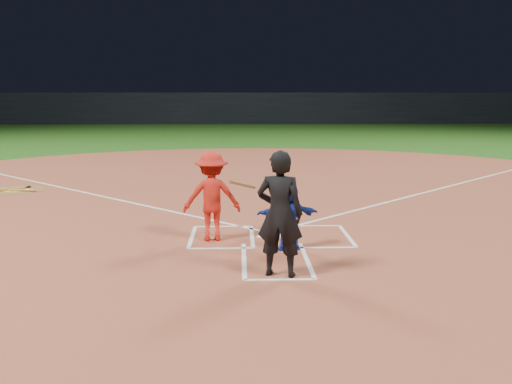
{
  "coord_description": "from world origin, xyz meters",
  "views": [
    {
      "loc": [
        -0.64,
        -11.31,
        2.84
      ],
      "look_at": [
        -0.3,
        -0.4,
        1.0
      ],
      "focal_mm": 40.0,
      "sensor_mm": 36.0,
      "label": 1
    }
  ],
  "objects_px": {
    "home_plate": "(270,236)",
    "catcher": "(289,216)",
    "umpire": "(280,214)",
    "on_deck_circle": "(17,190)",
    "batter_at_plate": "(212,197)"
  },
  "relations": [
    {
      "from": "on_deck_circle",
      "to": "batter_at_plate",
      "type": "bearing_deg",
      "value": -45.17
    },
    {
      "from": "catcher",
      "to": "batter_at_plate",
      "type": "distance_m",
      "value": 1.66
    },
    {
      "from": "on_deck_circle",
      "to": "umpire",
      "type": "bearing_deg",
      "value": -49.22
    },
    {
      "from": "batter_at_plate",
      "to": "catcher",
      "type": "bearing_deg",
      "value": -27.53
    },
    {
      "from": "home_plate",
      "to": "umpire",
      "type": "height_order",
      "value": "umpire"
    },
    {
      "from": "on_deck_circle",
      "to": "home_plate",
      "type": "bearing_deg",
      "value": -39.14
    },
    {
      "from": "catcher",
      "to": "umpire",
      "type": "distance_m",
      "value": 1.63
    },
    {
      "from": "home_plate",
      "to": "catcher",
      "type": "xyz_separation_m",
      "value": [
        0.29,
        -1.01,
        0.62
      ]
    },
    {
      "from": "batter_at_plate",
      "to": "home_plate",
      "type": "bearing_deg",
      "value": 12.19
    },
    {
      "from": "on_deck_circle",
      "to": "catcher",
      "type": "distance_m",
      "value": 10.45
    },
    {
      "from": "home_plate",
      "to": "catcher",
      "type": "relative_size",
      "value": 0.48
    },
    {
      "from": "home_plate",
      "to": "on_deck_circle",
      "type": "bearing_deg",
      "value": -39.14
    },
    {
      "from": "home_plate",
      "to": "umpire",
      "type": "relative_size",
      "value": 0.3
    },
    {
      "from": "on_deck_circle",
      "to": "umpire",
      "type": "xyz_separation_m",
      "value": [
        7.42,
        -8.6,
        1.0
      ]
    },
    {
      "from": "home_plate",
      "to": "umpire",
      "type": "bearing_deg",
      "value": 90.15
    }
  ]
}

